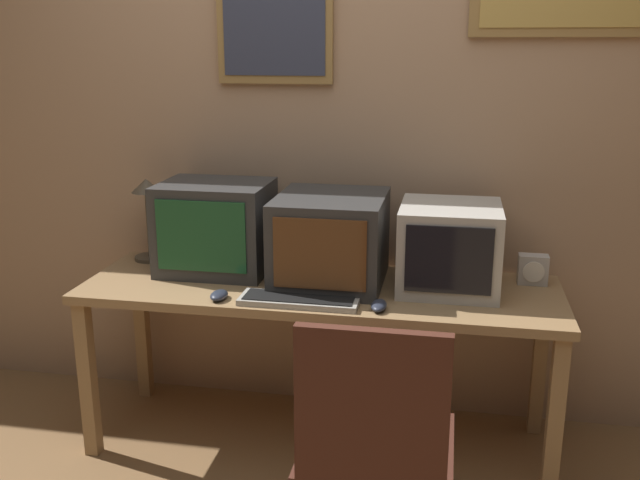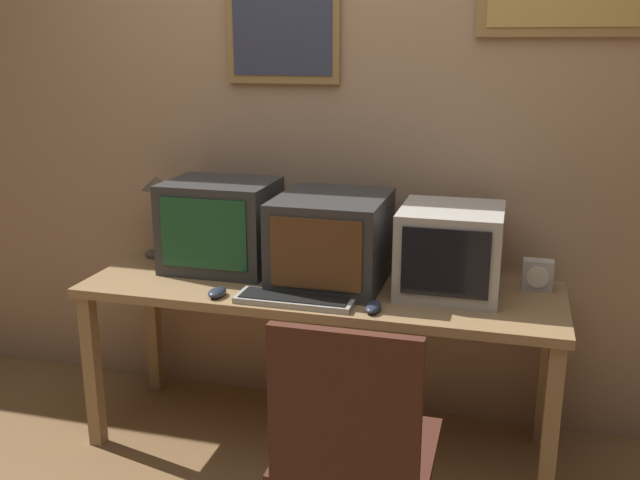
% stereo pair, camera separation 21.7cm
% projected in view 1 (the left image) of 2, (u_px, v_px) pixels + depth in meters
% --- Properties ---
extents(wall_back, '(8.00, 0.08, 2.60)m').
position_uv_depth(wall_back, '(339.00, 123.00, 3.08)').
color(wall_back, tan).
rests_on(wall_back, ground_plane).
extents(desk, '(1.91, 0.62, 0.70)m').
position_uv_depth(desk, '(320.00, 303.00, 2.88)').
color(desk, '#99754C').
rests_on(desk, ground_plane).
extents(monitor_left, '(0.45, 0.37, 0.38)m').
position_uv_depth(monitor_left, '(216.00, 227.00, 3.00)').
color(monitor_left, '#333333').
rests_on(monitor_left, desk).
extents(monitor_center, '(0.43, 0.49, 0.36)m').
position_uv_depth(monitor_center, '(331.00, 239.00, 2.86)').
color(monitor_center, '#333333').
rests_on(monitor_center, desk).
extents(monitor_right, '(0.39, 0.41, 0.33)m').
position_uv_depth(monitor_right, '(449.00, 247.00, 2.79)').
color(monitor_right, '#B7B2A8').
rests_on(monitor_right, desk).
extents(keyboard_main, '(0.45, 0.15, 0.03)m').
position_uv_depth(keyboard_main, '(299.00, 300.00, 2.66)').
color(keyboard_main, '#A8A399').
rests_on(keyboard_main, desk).
extents(mouse_near_keyboard, '(0.06, 0.11, 0.03)m').
position_uv_depth(mouse_near_keyboard, '(379.00, 305.00, 2.60)').
color(mouse_near_keyboard, '#282D3D').
rests_on(mouse_near_keyboard, desk).
extents(mouse_far_corner, '(0.06, 0.10, 0.03)m').
position_uv_depth(mouse_far_corner, '(219.00, 295.00, 2.70)').
color(mouse_far_corner, '#282D3D').
rests_on(mouse_far_corner, desk).
extents(desk_clock, '(0.12, 0.07, 0.12)m').
position_uv_depth(desk_clock, '(533.00, 270.00, 2.87)').
color(desk_clock, '#B7B2AD').
rests_on(desk_clock, desk).
extents(desk_lamp, '(0.14, 0.14, 0.37)m').
position_uv_depth(desk_lamp, '(147.00, 205.00, 3.14)').
color(desk_lamp, '#4C4233').
rests_on(desk_lamp, desk).
extents(office_chair, '(0.49, 0.49, 0.91)m').
position_uv_depth(office_chair, '(375.00, 472.00, 2.17)').
color(office_chair, black).
rests_on(office_chair, ground_plane).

